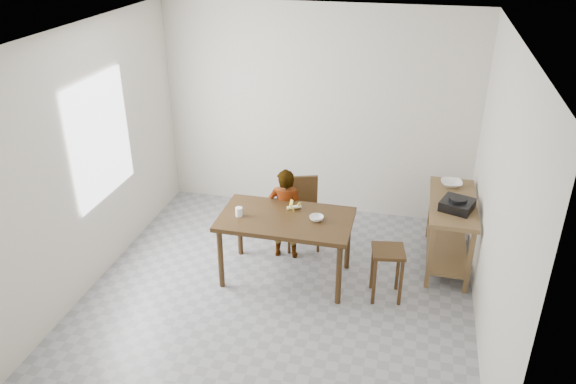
% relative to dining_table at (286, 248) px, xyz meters
% --- Properties ---
extents(floor, '(4.00, 4.00, 0.04)m').
position_rel_dining_table_xyz_m(floor, '(0.00, -0.30, -0.40)').
color(floor, gray).
rests_on(floor, ground).
extents(ceiling, '(4.00, 4.00, 0.04)m').
position_rel_dining_table_xyz_m(ceiling, '(0.00, -0.30, 2.35)').
color(ceiling, white).
rests_on(ceiling, wall_back).
extents(wall_back, '(4.00, 0.04, 2.70)m').
position_rel_dining_table_xyz_m(wall_back, '(0.00, 1.72, 0.98)').
color(wall_back, beige).
rests_on(wall_back, ground).
extents(wall_front, '(4.00, 0.04, 2.70)m').
position_rel_dining_table_xyz_m(wall_front, '(0.00, -2.32, 0.98)').
color(wall_front, beige).
rests_on(wall_front, ground).
extents(wall_left, '(0.04, 4.00, 2.70)m').
position_rel_dining_table_xyz_m(wall_left, '(-2.02, -0.30, 0.98)').
color(wall_left, beige).
rests_on(wall_left, ground).
extents(wall_right, '(0.04, 4.00, 2.70)m').
position_rel_dining_table_xyz_m(wall_right, '(2.02, -0.30, 0.98)').
color(wall_right, beige).
rests_on(wall_right, ground).
extents(window_pane, '(0.02, 1.10, 1.30)m').
position_rel_dining_table_xyz_m(window_pane, '(-1.97, -0.10, 1.12)').
color(window_pane, white).
rests_on(window_pane, wall_left).
extents(dining_table, '(1.40, 0.80, 0.75)m').
position_rel_dining_table_xyz_m(dining_table, '(0.00, 0.00, 0.00)').
color(dining_table, '#372410').
rests_on(dining_table, floor).
extents(prep_counter, '(0.50, 1.20, 0.80)m').
position_rel_dining_table_xyz_m(prep_counter, '(1.72, 0.70, 0.03)').
color(prep_counter, brown).
rests_on(prep_counter, floor).
extents(child, '(0.43, 0.30, 1.11)m').
position_rel_dining_table_xyz_m(child, '(-0.11, 0.42, 0.18)').
color(child, white).
rests_on(child, floor).
extents(dining_chair, '(0.51, 0.51, 0.83)m').
position_rel_dining_table_xyz_m(dining_chair, '(0.03, 0.69, 0.04)').
color(dining_chair, '#372410').
rests_on(dining_chair, floor).
extents(stool, '(0.37, 0.37, 0.57)m').
position_rel_dining_table_xyz_m(stool, '(1.09, -0.11, -0.09)').
color(stool, '#372410').
rests_on(stool, floor).
extents(glass_tumbler, '(0.09, 0.09, 0.10)m').
position_rel_dining_table_xyz_m(glass_tumbler, '(-0.49, -0.08, 0.42)').
color(glass_tumbler, white).
rests_on(glass_tumbler, dining_table).
extents(small_bowl, '(0.16, 0.16, 0.05)m').
position_rel_dining_table_xyz_m(small_bowl, '(0.33, 0.02, 0.40)').
color(small_bowl, white).
rests_on(small_bowl, dining_table).
extents(banana, '(0.21, 0.18, 0.06)m').
position_rel_dining_table_xyz_m(banana, '(0.04, 0.20, 0.41)').
color(banana, '#E0C557').
rests_on(banana, dining_table).
extents(serving_bowl, '(0.26, 0.26, 0.06)m').
position_rel_dining_table_xyz_m(serving_bowl, '(1.70, 1.08, 0.46)').
color(serving_bowl, white).
rests_on(serving_bowl, prep_counter).
extents(gas_burner, '(0.40, 0.40, 0.10)m').
position_rel_dining_table_xyz_m(gas_burner, '(1.75, 0.51, 0.48)').
color(gas_burner, black).
rests_on(gas_burner, prep_counter).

